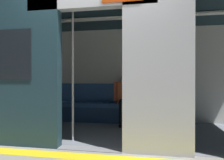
# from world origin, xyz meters

# --- Properties ---
(ground_plane) EXTENTS (60.00, 60.00, 0.00)m
(ground_plane) POSITION_xyz_m (0.00, 0.00, 0.00)
(ground_plane) COLOR gray
(platform_edge_strip) EXTENTS (8.00, 0.24, 0.01)m
(platform_edge_strip) POSITION_xyz_m (0.00, 0.30, 0.00)
(platform_edge_strip) COLOR yellow
(platform_edge_strip) RESTS_ON ground_plane
(train_car) EXTENTS (6.40, 2.48, 2.34)m
(train_car) POSITION_xyz_m (0.06, -1.07, 1.52)
(train_car) COLOR silver
(train_car) RESTS_ON ground_plane
(bench_seat) EXTENTS (2.58, 0.44, 0.44)m
(bench_seat) POSITION_xyz_m (0.00, -1.97, 0.34)
(bench_seat) COLOR #38609E
(bench_seat) RESTS_ON ground_plane
(person_seated) EXTENTS (0.55, 0.70, 1.17)m
(person_seated) POSITION_xyz_m (-0.27, -1.92, 0.66)
(person_seated) COLOR #CC5933
(person_seated) RESTS_ON ground_plane
(handbag) EXTENTS (0.26, 0.15, 0.17)m
(handbag) POSITION_xyz_m (-0.69, -2.00, 0.53)
(handbag) COLOR #262D4C
(handbag) RESTS_ON bench_seat
(book) EXTENTS (0.22, 0.26, 0.03)m
(book) POSITION_xyz_m (0.16, -2.05, 0.46)
(book) COLOR #26598C
(book) RESTS_ON bench_seat
(grab_pole_door) EXTENTS (0.04, 0.04, 2.20)m
(grab_pole_door) POSITION_xyz_m (0.41, -0.38, 1.10)
(grab_pole_door) COLOR silver
(grab_pole_door) RESTS_ON ground_plane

